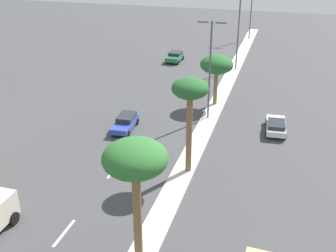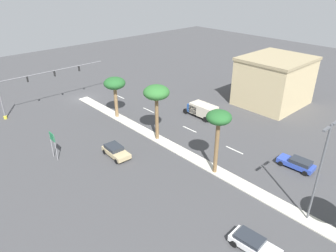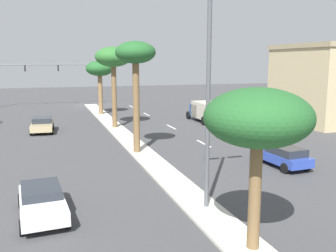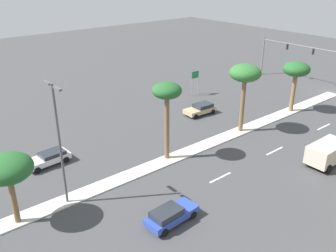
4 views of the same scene
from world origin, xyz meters
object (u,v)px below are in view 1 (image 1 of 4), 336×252
at_px(palm_tree_far, 135,162).
at_px(sedan_blue_center, 125,122).
at_px(palm_tree_right, 217,65).
at_px(palm_tree_outboard, 190,93).
at_px(sedan_green_trailing, 175,57).
at_px(street_lamp_far, 252,5).
at_px(sedan_white_right, 276,126).
at_px(street_lamp_mid, 210,63).
at_px(street_lamp_trailing, 239,26).

relative_size(palm_tree_far, sedan_blue_center, 1.81).
bearing_deg(palm_tree_right, palm_tree_outboard, -87.83).
xyz_separation_m(sedan_green_trailing, sedan_blue_center, (1.77, -25.19, -0.03)).
bearing_deg(street_lamp_far, palm_tree_right, -90.32).
height_order(palm_tree_outboard, street_lamp_far, street_lamp_far).
distance_m(sedan_white_right, sedan_green_trailing, 27.18).
xyz_separation_m(street_lamp_mid, sedan_blue_center, (-7.49, -4.96, -5.35)).
relative_size(palm_tree_right, sedan_white_right, 1.29).
distance_m(street_lamp_mid, sedan_blue_center, 10.46).
distance_m(palm_tree_far, palm_tree_right, 26.42).
bearing_deg(sedan_green_trailing, palm_tree_right, -60.16).
xyz_separation_m(street_lamp_far, sedan_green_trailing, (-9.46, -18.13, -5.57)).
relative_size(palm_tree_right, sedan_green_trailing, 1.44).
bearing_deg(palm_tree_right, street_lamp_trailing, 88.22).
distance_m(palm_tree_far, street_lamp_trailing, 40.73).
height_order(palm_tree_far, street_lamp_far, street_lamp_far).
bearing_deg(sedan_green_trailing, palm_tree_outboard, -72.63).
xyz_separation_m(sedan_white_right, sedan_green_trailing, (-16.42, 21.66, 0.07)).
bearing_deg(palm_tree_outboard, street_lamp_trailing, 90.26).
distance_m(palm_tree_right, street_lamp_far, 34.31).
distance_m(palm_tree_right, street_lamp_mid, 4.30).
xyz_separation_m(palm_tree_far, palm_tree_right, (-0.24, 26.33, -2.18)).
bearing_deg(street_lamp_trailing, palm_tree_outboard, -89.74).
bearing_deg(street_lamp_far, street_lamp_trailing, -89.27).
relative_size(palm_tree_right, street_lamp_far, 0.53).
height_order(street_lamp_mid, sedan_green_trailing, street_lamp_mid).
bearing_deg(sedan_blue_center, palm_tree_far, -65.90).
bearing_deg(street_lamp_trailing, palm_tree_right, -91.78).
relative_size(palm_tree_right, street_lamp_trailing, 0.54).
height_order(street_lamp_mid, sedan_blue_center, street_lamp_mid).
distance_m(palm_tree_outboard, street_lamp_trailing, 29.72).
bearing_deg(street_lamp_far, palm_tree_far, -89.96).
distance_m(sedan_green_trailing, sedan_blue_center, 25.25).
relative_size(sedan_white_right, sedan_green_trailing, 1.12).
xyz_separation_m(palm_tree_far, palm_tree_outboard, (0.35, 11.01, -0.01)).
xyz_separation_m(palm_tree_outboard, street_lamp_far, (-0.39, 49.59, -0.58)).
distance_m(street_lamp_far, sedan_blue_center, 44.35).
bearing_deg(street_lamp_trailing, sedan_white_right, -71.39).
bearing_deg(sedan_white_right, palm_tree_far, -108.39).
height_order(palm_tree_outboard, sedan_blue_center, palm_tree_outboard).
bearing_deg(street_lamp_mid, sedan_white_right, -11.36).
relative_size(street_lamp_far, sedan_white_right, 2.41).
bearing_deg(street_lamp_mid, palm_tree_far, -89.39).
bearing_deg(palm_tree_right, street_lamp_mid, -90.04).
distance_m(palm_tree_far, palm_tree_outboard, 11.02).
relative_size(palm_tree_right, sedan_blue_center, 1.29).
xyz_separation_m(sedan_white_right, sedan_blue_center, (-14.65, -3.53, 0.05)).
bearing_deg(sedan_green_trailing, street_lamp_far, 62.46).
bearing_deg(sedan_white_right, street_lamp_trailing, 108.61).
bearing_deg(palm_tree_outboard, palm_tree_far, -91.80).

